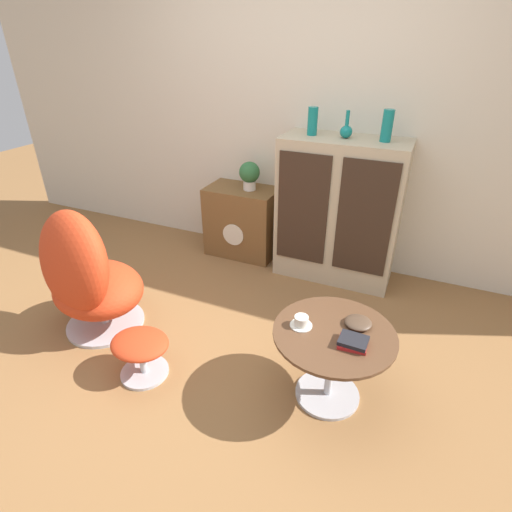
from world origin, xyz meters
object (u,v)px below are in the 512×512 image
object	(u,v)px
vase_inner_left	(346,130)
bowl	(358,322)
vase_leftmost	(313,121)
book_stack	(353,342)
sideboard	(339,211)
ottoman	(141,348)
teacup	(301,322)
coffee_table	(332,351)
egg_chair	(87,277)
vase_inner_right	(387,126)
potted_plant	(250,174)
tv_console	(242,221)

from	to	relation	value
vase_inner_left	bowl	world-z (taller)	vase_inner_left
vase_leftmost	book_stack	xyz separation A→B (m)	(0.69, -1.42, -0.78)
sideboard	vase_inner_left	bearing A→B (deg)	155.62
vase_inner_left	vase_leftmost	bearing A→B (deg)	180.00
ottoman	teacup	bearing A→B (deg)	16.46
teacup	vase_leftmost	bearing A→B (deg)	106.31
coffee_table	teacup	xyz separation A→B (m)	(-0.18, -0.02, 0.16)
egg_chair	book_stack	world-z (taller)	egg_chair
vase_inner_right	teacup	xyz separation A→B (m)	(-0.14, -1.37, -0.78)
sideboard	book_stack	distance (m)	1.48
egg_chair	vase_inner_left	bearing A→B (deg)	47.00
book_stack	vase_inner_right	bearing A→B (deg)	95.85
book_stack	bowl	size ratio (longest dim) A/B	1.03
ottoman	coffee_table	bearing A→B (deg)	14.89
vase_inner_right	bowl	size ratio (longest dim) A/B	1.51
potted_plant	sideboard	bearing A→B (deg)	-2.33
vase_inner_left	book_stack	distance (m)	1.65
vase_inner_right	ottoman	bearing A→B (deg)	-122.28
tv_console	vase_inner_right	size ratio (longest dim) A/B	2.91
egg_chair	potted_plant	bearing A→B (deg)	70.01
tv_console	egg_chair	distance (m)	1.52
bowl	egg_chair	bearing A→B (deg)	-174.38
vase_inner_right	potted_plant	distance (m)	1.19
vase_leftmost	bowl	size ratio (longest dim) A/B	1.41
tv_console	vase_inner_left	xyz separation A→B (m)	(0.87, -0.03, 0.90)
tv_console	teacup	size ratio (longest dim) A/B	5.32
coffee_table	vase_inner_right	size ratio (longest dim) A/B	2.97
bowl	book_stack	bearing A→B (deg)	-87.74
teacup	book_stack	bearing A→B (deg)	-8.32
bowl	vase_leftmost	bearing A→B (deg)	118.60
teacup	bowl	bearing A→B (deg)	24.60
vase_inner_left	sideboard	bearing A→B (deg)	-24.38
tv_console	vase_inner_right	distance (m)	1.50
vase_inner_left	book_stack	size ratio (longest dim) A/B	1.30
coffee_table	vase_leftmost	bearing A→B (deg)	113.19
teacup	bowl	distance (m)	0.31
vase_inner_left	bowl	distance (m)	1.51
vase_inner_left	potted_plant	xyz separation A→B (m)	(-0.80, 0.03, -0.44)
bowl	vase_inner_right	bearing A→B (deg)	96.33
coffee_table	bowl	world-z (taller)	bowl
potted_plant	bowl	bearing A→B (deg)	-46.34
egg_chair	teacup	world-z (taller)	egg_chair
potted_plant	tv_console	bearing A→B (deg)	-179.62
ottoman	vase_inner_left	size ratio (longest dim) A/B	1.82
ottoman	vase_leftmost	world-z (taller)	vase_leftmost
coffee_table	potted_plant	world-z (taller)	potted_plant
egg_chair	vase_inner_right	bearing A→B (deg)	41.46
tv_console	book_stack	bearing A→B (deg)	-47.99
potted_plant	egg_chair	bearing A→B (deg)	-109.99
vase_inner_right	teacup	size ratio (longest dim) A/B	1.83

